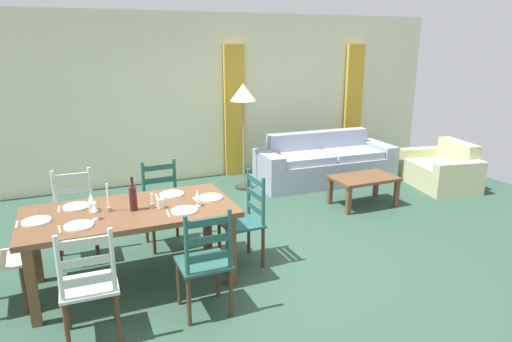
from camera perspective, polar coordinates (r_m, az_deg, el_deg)
The scene contains 34 objects.
ground_plane at distance 4.95m, azimuth 0.91°, elevation -11.09°, with size 9.60×9.60×0.02m, color #2D4B3B.
wall_far at distance 7.59m, azimuth -9.39°, elevation 9.00°, with size 9.60×0.16×2.70m, color beige.
curtain_panel_left at distance 7.75m, azimuth -2.73°, elevation 7.46°, with size 0.35×0.08×2.20m, color gold.
curtain_panel_right at distance 8.87m, azimuth 12.10°, elevation 8.20°, with size 0.35×0.08×2.20m, color gold.
dining_table at distance 4.38m, azimuth -15.52°, elevation -5.74°, with size 1.90×0.96×0.75m.
dining_chair_near_left at distance 3.72m, azimuth -20.28°, elevation -13.37°, with size 0.43×0.41×0.96m.
dining_chair_near_right at distance 3.85m, azimuth -6.42°, elevation -11.34°, with size 0.42×0.40×0.96m.
dining_chair_far_left at distance 5.13m, azimuth -21.76°, elevation -5.30°, with size 0.43×0.41×0.96m.
dining_chair_far_right at distance 5.22m, azimuth -11.58°, elevation -4.11°, with size 0.44×0.42×0.96m.
dining_chair_head_east at distance 4.69m, azimuth -1.34°, elevation -6.11°, with size 0.41×0.43×0.96m.
dinner_plate_near_left at distance 4.09m, azimuth -21.39°, elevation -6.43°, with size 0.24×0.24×0.02m, color white.
fork_near_left at distance 4.09m, azimuth -23.49°, elevation -6.73°, with size 0.02×0.17×0.01m, color silver.
dinner_plate_near_right at distance 4.19m, azimuth -9.01°, elevation -4.93°, with size 0.24×0.24×0.02m, color white.
fork_near_right at distance 4.16m, azimuth -11.01°, elevation -5.27°, with size 0.02×0.17×0.01m, color silver.
dinner_plate_far_left at distance 4.55m, azimuth -21.67°, elevation -4.17°, with size 0.24×0.24×0.02m, color white.
fork_far_left at distance 4.56m, azimuth -23.54°, elevation -4.45°, with size 0.02×0.17×0.01m, color silver.
dinner_plate_far_right at distance 4.65m, azimuth -10.56°, elevation -2.89°, with size 0.24×0.24×0.02m, color white.
fork_far_right at distance 4.62m, azimuth -12.36°, elevation -3.18°, with size 0.02×0.17×0.01m, color silver.
dinner_plate_head_west at distance 4.33m, azimuth -25.90°, elevation -5.70°, with size 0.24×0.24×0.02m, color white.
fork_head_west at distance 4.35m, azimuth -27.87°, elevation -5.97°, with size 0.02×0.17×0.01m, color silver.
dinner_plate_head_east at distance 4.50m, azimuth -5.73°, elevation -3.33°, with size 0.24×0.24×0.02m, color white.
fork_head_east at distance 4.46m, azimuth -7.57°, elevation -3.65°, with size 0.02×0.17×0.01m, color silver.
wine_bottle at distance 4.28m, azimuth -15.20°, elevation -3.29°, with size 0.07×0.07×0.32m.
wine_glass_near_left at distance 4.16m, azimuth -19.66°, elevation -4.35°, with size 0.06×0.06×0.16m.
wine_glass_near_right at distance 4.27m, azimuth -7.37°, elevation -2.98°, with size 0.06×0.06×0.16m.
wine_glass_far_left at distance 4.41m, azimuth -20.04°, elevation -3.23°, with size 0.06×0.06×0.16m.
coffee_cup_primary at distance 4.30m, azimuth -11.94°, elevation -4.02°, with size 0.07×0.07×0.09m, color beige.
coffee_cup_secondary at distance 4.37m, azimuth -19.87°, elevation -4.32°, with size 0.07×0.07×0.09m, color beige.
candle_tall at distance 4.33m, azimuth -18.07°, elevation -3.92°, with size 0.05×0.05×0.27m.
candle_short at distance 4.32m, azimuth -12.94°, elevation -4.07°, with size 0.05×0.05×0.14m.
couch at distance 7.57m, azimuth 8.53°, elevation 0.86°, with size 2.31×0.88×0.80m.
coffee_table at distance 6.54m, azimuth 13.41°, elevation -1.24°, with size 0.90×0.56×0.42m.
armchair_upholstered at distance 7.84m, azimuth 22.44°, elevation 0.00°, with size 1.00×1.29×0.72m.
standing_lamp at distance 6.92m, azimuth -1.61°, elevation 9.06°, with size 0.40×0.40×1.64m.
Camera 1 is at (-1.81, -4.02, 2.23)m, focal length 31.80 mm.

